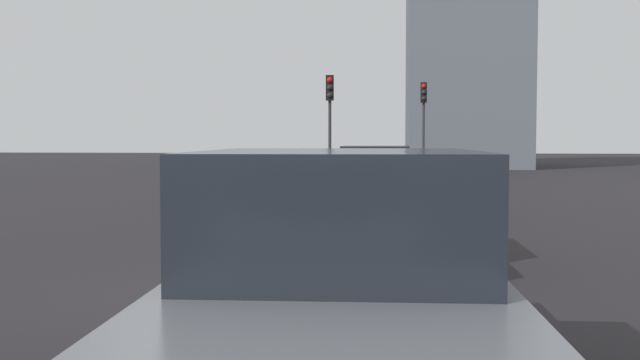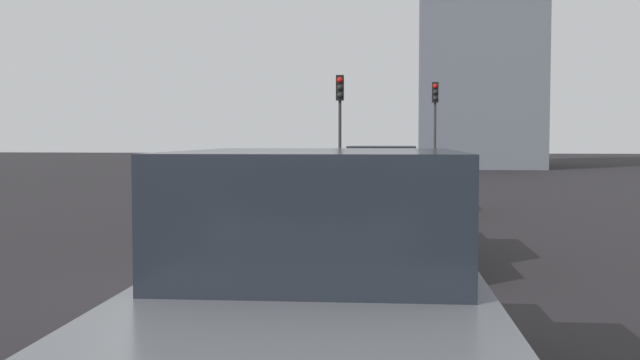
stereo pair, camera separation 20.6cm
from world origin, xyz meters
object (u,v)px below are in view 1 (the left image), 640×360
(car_grey_left_third, at_px, (342,291))
(traffic_light_near_left, at_px, (424,109))
(car_red_left_lead, at_px, (376,180))
(car_beige_left_second, at_px, (378,210))
(traffic_light_near_right, at_px, (330,106))

(car_grey_left_third, bearing_deg, traffic_light_near_left, -4.90)
(car_red_left_lead, xyz_separation_m, car_beige_left_second, (-7.22, -0.21, -0.04))
(traffic_light_near_left, bearing_deg, car_beige_left_second, -0.17)
(traffic_light_near_left, relative_size, traffic_light_near_right, 1.06)
(car_grey_left_third, distance_m, traffic_light_near_left, 29.73)
(car_red_left_lead, bearing_deg, car_beige_left_second, -178.43)
(car_grey_left_third, height_order, traffic_light_near_left, traffic_light_near_left)
(car_beige_left_second, bearing_deg, traffic_light_near_left, -5.00)
(car_beige_left_second, height_order, traffic_light_near_left, traffic_light_near_left)
(car_grey_left_third, distance_m, traffic_light_near_right, 22.89)
(traffic_light_near_right, bearing_deg, car_grey_left_third, 2.35)
(car_red_left_lead, distance_m, traffic_light_near_left, 16.43)
(car_grey_left_third, relative_size, traffic_light_near_right, 1.18)
(car_beige_left_second, xyz_separation_m, traffic_light_near_left, (23.41, -1.48, 2.30))
(traffic_light_near_left, bearing_deg, car_red_left_lead, -2.53)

